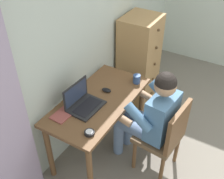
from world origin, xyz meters
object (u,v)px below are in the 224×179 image
Objects in this scene: dresser at (139,60)px; desk at (99,108)px; notebook_pad at (63,115)px; coffee_mug at (137,79)px; desk_clock at (89,133)px; laptop at (83,102)px; chair at (165,135)px; person_seated at (150,114)px; computer_mouse at (106,90)px.

desk is at bearing -175.24° from dresser.
coffee_mug reaches higher than notebook_pad.
desk_clock is (-0.43, -0.19, 0.13)m from desk.
notebook_pad is at bearing 78.59° from desk_clock.
laptop is at bearing 43.73° from desk_clock.
chair is 0.26m from person_seated.
person_seated is (0.02, 0.18, 0.18)m from chair.
coffee_mug is at bearing -20.71° from notebook_pad.
notebook_pad is at bearing 177.47° from dresser.
desk is 9.91× the size of coffee_mug.
laptop reaches higher than chair.
coffee_mug is (0.82, -0.36, 0.04)m from notebook_pad.
desk_clock is at bearing 137.80° from chair.
desk_clock is 0.75× the size of coffee_mug.
desk is 0.72m from chair.
dresser is 11.91× the size of computer_mouse.
notebook_pad is (-0.50, 0.67, 0.07)m from person_seated.
desk_clock is (-0.59, -0.19, -0.00)m from computer_mouse.
desk_clock is 0.89m from coffee_mug.
laptop reaches higher than desk.
computer_mouse is at bearing 146.77° from coffee_mug.
computer_mouse is (0.02, 0.51, 0.08)m from person_seated.
person_seated is 0.47m from coffee_mug.
desk_clock reaches higher than notebook_pad.
computer_mouse is 0.62m from desk_clock.
notebook_pad is (-1.50, 0.07, 0.15)m from dresser.
computer_mouse reaches higher than desk_clock.
desk_clock is (-0.27, -0.26, -0.04)m from laptop.
notebook_pad is at bearing 156.07° from desk.
dresser reaches higher than coffee_mug.
laptop is 3.90× the size of desk_clock.
chair is (0.12, -0.69, -0.14)m from desk.
coffee_mug is (0.34, 0.50, 0.30)m from chair.
laptop is 0.23m from notebook_pad.
coffee_mug is (0.30, -0.20, 0.03)m from computer_mouse.
dresser is 13.23× the size of desk_clock.
desk_clock is (-0.57, 0.32, 0.08)m from person_seated.
chair is at bearing -124.49° from coffee_mug.
notebook_pad reaches higher than desk.
person_seated is at bearing -135.93° from coffee_mug.
coffee_mug is (0.46, -0.20, 0.16)m from desk.
laptop is 1.67× the size of notebook_pad.
notebook_pad is at bearing 156.53° from coffee_mug.
desk_clock is (-0.55, 0.50, 0.26)m from chair.
coffee_mug reaches higher than desk.
person_seated reaches higher than desk_clock.
dresser is 1.36× the size of chair.
dresser is at bearing 1.03° from laptop.
computer_mouse is at bearing 0.78° from desk.
laptop is 0.38m from desk_clock.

